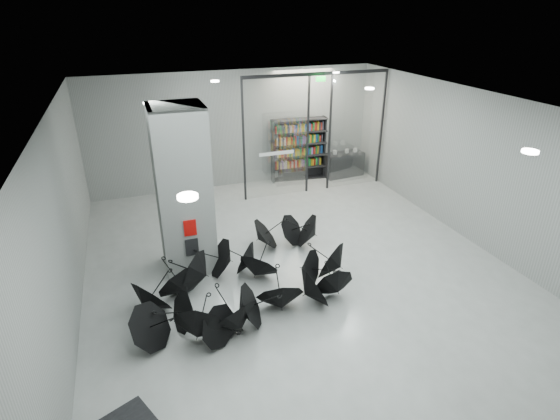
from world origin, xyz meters
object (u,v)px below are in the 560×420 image
object	(u,v)px
bookshelf	(299,149)
umbrella_cluster	(247,286)
column	(183,191)
shop_counter	(344,164)

from	to	relation	value
bookshelf	umbrella_cluster	distance (m)	7.59
column	umbrella_cluster	bearing A→B (deg)	-60.91
column	shop_counter	bearing A→B (deg)	34.36
bookshelf	shop_counter	bearing A→B (deg)	-2.74
column	bookshelf	bearing A→B (deg)	44.80
umbrella_cluster	bookshelf	bearing A→B (deg)	59.78
umbrella_cluster	column	bearing A→B (deg)	119.09
umbrella_cluster	shop_counter	bearing A→B (deg)	48.39
bookshelf	shop_counter	world-z (taller)	bookshelf
column	shop_counter	world-z (taller)	column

